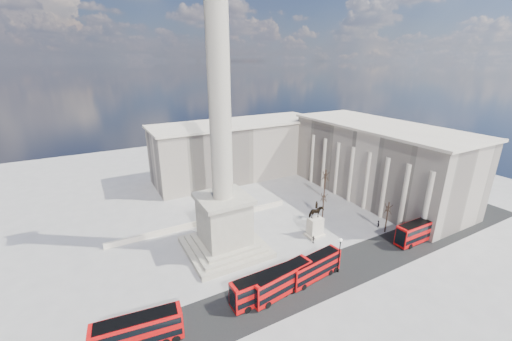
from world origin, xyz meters
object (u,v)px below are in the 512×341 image
object	(u,v)px
red_bus_a	(265,286)
red_bus_b	(282,281)
pedestrian_standing	(378,224)
pedestrian_walking	(315,259)
nelsons_column	(223,185)
red_bus_d	(419,231)
equestrian_statue	(315,224)
red_bus_e	(139,331)
pedestrian_crossing	(313,240)
red_bus_c	(315,267)
victorian_lamp	(339,252)

from	to	relation	value
red_bus_a	red_bus_b	size ratio (longest dim) A/B	0.99
pedestrian_standing	pedestrian_walking	bearing A→B (deg)	14.55
nelsons_column	red_bus_d	bearing A→B (deg)	-24.60
equestrian_statue	pedestrian_standing	distance (m)	14.59
red_bus_e	pedestrian_walking	size ratio (longest dim) A/B	7.09
pedestrian_crossing	red_bus_c	bearing A→B (deg)	121.47
red_bus_b	red_bus_e	distance (m)	20.38
nelsons_column	red_bus_b	xyz separation A→B (m)	(2.75, -15.02, -10.68)
pedestrian_crossing	red_bus_e	bearing A→B (deg)	82.93
red_bus_e	nelsons_column	bearing A→B (deg)	46.61
red_bus_a	pedestrian_standing	world-z (taller)	red_bus_a
red_bus_a	pedestrian_walking	distance (m)	12.50
pedestrian_standing	pedestrian_crossing	bearing A→B (deg)	-1.20
red_bus_b	equestrian_statue	distance (m)	18.51
red_bus_a	pedestrian_crossing	xyz separation A→B (m)	(15.77, 8.46, -1.42)
nelsons_column	victorian_lamp	bearing A→B (deg)	-47.84
pedestrian_walking	pedestrian_standing	world-z (taller)	pedestrian_standing
red_bus_d	victorian_lamp	xyz separation A→B (m)	(-20.22, 0.32, 1.51)
red_bus_e	victorian_lamp	xyz separation A→B (m)	(31.44, -0.87, 1.51)
red_bus_a	pedestrian_crossing	world-z (taller)	red_bus_a
red_bus_d	pedestrian_walking	world-z (taller)	red_bus_d
nelsons_column	victorian_lamp	size ratio (longest dim) A/B	7.81
red_bus_d	nelsons_column	bearing A→B (deg)	155.60
red_bus_b	pedestrian_walking	world-z (taller)	red_bus_b
victorian_lamp	red_bus_d	bearing A→B (deg)	-0.91
equestrian_statue	pedestrian_crossing	bearing A→B (deg)	-133.46
red_bus_a	pedestrian_crossing	size ratio (longest dim) A/B	6.44
red_bus_c	victorian_lamp	xyz separation A→B (m)	(4.47, -0.66, 1.65)
red_bus_d	victorian_lamp	bearing A→B (deg)	179.29
red_bus_b	pedestrian_standing	distance (m)	29.89
red_bus_e	pedestrian_standing	bearing A→B (deg)	14.72
red_bus_e	pedestrian_standing	distance (m)	49.83
nelsons_column	red_bus_d	distance (m)	38.93
nelsons_column	red_bus_d	size ratio (longest dim) A/B	4.72
nelsons_column	red_bus_d	xyz separation A→B (m)	(34.04, -15.58, -10.67)
red_bus_b	pedestrian_walking	bearing A→B (deg)	13.03
victorian_lamp	equestrian_statue	size ratio (longest dim) A/B	0.84
red_bus_d	equestrian_statue	bearing A→B (deg)	145.27
nelsons_column	red_bus_b	bearing A→B (deg)	-79.62
nelsons_column	red_bus_d	world-z (taller)	nelsons_column
red_bus_a	red_bus_c	bearing A→B (deg)	0.46
red_bus_d	victorian_lamp	distance (m)	20.28
victorian_lamp	red_bus_c	bearing A→B (deg)	171.66
red_bus_b	pedestrian_standing	xyz separation A→B (m)	(29.02, 7.01, -1.47)
red_bus_b	red_bus_c	size ratio (longest dim) A/B	1.06
victorian_lamp	pedestrian_crossing	size ratio (longest dim) A/B	3.88
pedestrian_standing	victorian_lamp	bearing A→B (deg)	26.56
red_bus_c	pedestrian_standing	size ratio (longest dim) A/B	6.58
victorian_lamp	equestrian_statue	bearing A→B (deg)	70.13
pedestrian_walking	pedestrian_crossing	distance (m)	6.38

